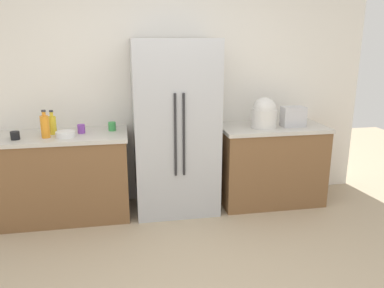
{
  "coord_description": "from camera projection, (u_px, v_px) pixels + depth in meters",
  "views": [
    {
      "loc": [
        -0.49,
        -2.26,
        1.81
      ],
      "look_at": [
        0.02,
        0.49,
        1.04
      ],
      "focal_mm": 35.41,
      "sensor_mm": 36.0,
      "label": 1
    }
  ],
  "objects": [
    {
      "name": "bottle_a",
      "position": [
        52.0,
        124.0,
        3.8
      ],
      "size": [
        0.08,
        0.08,
        0.24
      ],
      "color": "yellow",
      "rests_on": "counter_left"
    },
    {
      "name": "counter_left",
      "position": [
        61.0,
        176.0,
        3.92
      ],
      "size": [
        1.39,
        0.65,
        0.89
      ],
      "color": "brown",
      "rests_on": "ground_plane"
    },
    {
      "name": "cup_a",
      "position": [
        112.0,
        126.0,
        3.96
      ],
      "size": [
        0.08,
        0.08,
        0.09
      ],
      "primitive_type": "cylinder",
      "color": "green",
      "rests_on": "counter_left"
    },
    {
      "name": "cup_c",
      "position": [
        15.0,
        136.0,
        3.61
      ],
      "size": [
        0.09,
        0.09,
        0.08
      ],
      "primitive_type": "cylinder",
      "color": "black",
      "rests_on": "counter_left"
    },
    {
      "name": "counter_right",
      "position": [
        270.0,
        164.0,
        4.32
      ],
      "size": [
        1.17,
        0.65,
        0.89
      ],
      "color": "brown",
      "rests_on": "ground_plane"
    },
    {
      "name": "kitchen_back_panel",
      "position": [
        166.0,
        85.0,
        4.24
      ],
      "size": [
        4.66,
        0.1,
        2.65
      ],
      "primitive_type": "cube",
      "color": "silver",
      "rests_on": "ground_plane"
    },
    {
      "name": "cup_b",
      "position": [
        81.0,
        129.0,
        3.86
      ],
      "size": [
        0.08,
        0.08,
        0.09
      ],
      "primitive_type": "cylinder",
      "color": "purple",
      "rests_on": "counter_left"
    },
    {
      "name": "refrigerator",
      "position": [
        175.0,
        128.0,
        4.0
      ],
      "size": [
        0.87,
        0.64,
        1.83
      ],
      "color": "#B2B5BA",
      "rests_on": "ground_plane"
    },
    {
      "name": "toaster",
      "position": [
        293.0,
        117.0,
        4.15
      ],
      "size": [
        0.25,
        0.16,
        0.22
      ],
      "primitive_type": "cube",
      "color": "silver",
      "rests_on": "counter_right"
    },
    {
      "name": "rice_cooker",
      "position": [
        264.0,
        114.0,
        4.07
      ],
      "size": [
        0.27,
        0.27,
        0.33
      ],
      "color": "silver",
      "rests_on": "counter_right"
    },
    {
      "name": "bowl_a",
      "position": [
        66.0,
        134.0,
        3.71
      ],
      "size": [
        0.19,
        0.19,
        0.06
      ],
      "primitive_type": "cylinder",
      "color": "white",
      "rests_on": "counter_left"
    },
    {
      "name": "bottle_b",
      "position": [
        45.0,
        126.0,
        3.66
      ],
      "size": [
        0.08,
        0.08,
        0.27
      ],
      "color": "orange",
      "rests_on": "counter_left"
    }
  ]
}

